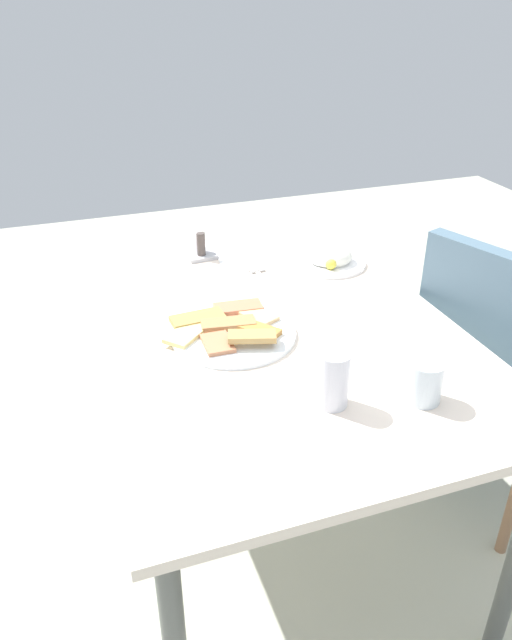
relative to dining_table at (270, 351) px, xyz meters
name	(u,v)px	position (x,y,z in m)	size (l,w,h in m)	color
ground_plane	(268,529)	(0.00, 0.00, -0.65)	(6.00, 6.00, 0.00)	#B5B6A2
dining_table	(270,351)	(0.00, 0.00, 0.00)	(1.22, 0.89, 0.72)	beige
dining_chair	(495,369)	(0.08, 0.66, -0.15)	(0.54, 0.54, 0.89)	#496374
pide_platter	(231,330)	(0.00, -0.10, 0.08)	(0.31, 0.33, 0.04)	white
salad_plate_greens	(329,258)	(-0.30, 0.30, 0.09)	(0.22, 0.22, 0.07)	white
soda_can	(333,379)	(0.34, 0.01, 0.13)	(0.07, 0.07, 0.12)	silver
drinking_glass	(424,381)	(0.38, 0.19, 0.12)	(0.07, 0.07, 0.09)	silver
paper_napkin	(244,261)	(-0.41, 0.06, 0.07)	(0.15, 0.15, 0.00)	white
fork	(239,261)	(-0.41, 0.05, 0.08)	(0.19, 0.01, 0.01)	silver
spoon	(250,259)	(-0.41, 0.08, 0.08)	(0.18, 0.02, 0.01)	silver
condiment_caddy	(200,249)	(-0.49, -0.05, 0.10)	(0.10, 0.10, 0.08)	#B2B2B7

